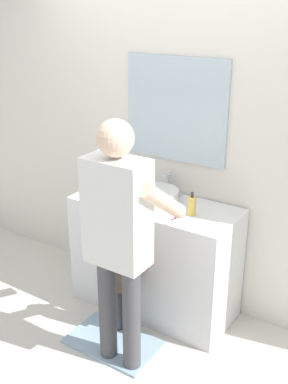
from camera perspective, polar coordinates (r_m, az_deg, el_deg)
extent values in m
plane|color=silver|center=(3.67, -1.33, -15.79)|extent=(14.00, 14.00, 0.00)
cube|color=silver|center=(3.54, 4.20, 7.27)|extent=(4.40, 0.08, 2.70)
cube|color=silver|center=(3.46, 3.85, 9.92)|extent=(0.82, 0.02, 0.76)
cube|color=white|center=(3.63, 1.31, -7.81)|extent=(1.24, 0.54, 0.89)
cylinder|color=silver|center=(3.39, 1.20, -0.63)|extent=(0.36, 0.36, 0.11)
cylinder|color=beige|center=(3.39, 1.20, -0.55)|extent=(0.29, 0.29, 0.09)
cylinder|color=#B7BABF|center=(3.56, 3.16, 1.07)|extent=(0.03, 0.03, 0.18)
cylinder|color=#B7BABF|center=(3.49, 2.69, 2.00)|extent=(0.02, 0.12, 0.02)
cylinder|color=#B7BABF|center=(3.62, 2.18, 0.32)|extent=(0.04, 0.04, 0.05)
cylinder|color=#B7BABF|center=(3.56, 4.11, -0.13)|extent=(0.04, 0.04, 0.05)
cylinder|color=silver|center=(3.58, -3.41, 0.42)|extent=(0.07, 0.07, 0.09)
cylinder|color=#E5387F|center=(3.57, -3.61, 1.27)|extent=(0.02, 0.04, 0.17)
cube|color=white|center=(3.54, -3.64, 2.71)|extent=(0.01, 0.02, 0.02)
cylinder|color=blue|center=(3.56, -3.68, 1.19)|extent=(0.03, 0.03, 0.17)
cube|color=white|center=(3.53, -3.72, 2.64)|extent=(0.01, 0.02, 0.02)
cylinder|color=gold|center=(3.24, 5.83, -1.70)|extent=(0.06, 0.06, 0.13)
cylinder|color=#2D2D2D|center=(3.21, 5.88, -0.35)|extent=(0.02, 0.02, 0.04)
cube|color=#99B7CC|center=(3.50, -3.76, -17.73)|extent=(0.64, 0.40, 0.02)
cylinder|color=#47474C|center=(3.51, -3.05, -14.05)|extent=(0.06, 0.06, 0.37)
cylinder|color=#47474C|center=(3.46, -1.77, -14.55)|extent=(0.06, 0.06, 0.37)
cube|color=brown|center=(3.29, -2.51, -9.43)|extent=(0.19, 0.10, 0.32)
sphere|color=#A87A5B|center=(3.18, -2.58, -6.00)|extent=(0.10, 0.10, 0.10)
cylinder|color=#A87A5B|center=(3.39, -3.09, -7.91)|extent=(0.05, 0.22, 0.18)
cylinder|color=#A87A5B|center=(3.29, -0.20, -8.89)|extent=(0.05, 0.22, 0.18)
cylinder|color=#47474C|center=(3.18, -4.45, -13.95)|extent=(0.12, 0.12, 0.77)
cylinder|color=#47474C|center=(3.09, -1.52, -15.12)|extent=(0.12, 0.12, 0.77)
cube|color=white|center=(2.77, -3.31, -2.50)|extent=(0.38, 0.22, 0.67)
sphere|color=beige|center=(2.61, -3.52, 6.55)|extent=(0.22, 0.22, 0.22)
cylinder|color=beige|center=(2.99, -4.60, 0.59)|extent=(0.09, 0.46, 0.36)
cylinder|color=beige|center=(2.77, 2.33, -1.14)|extent=(0.09, 0.46, 0.36)
cylinder|color=#E5387F|center=(2.98, 4.01, -3.13)|extent=(0.01, 0.14, 0.03)
cube|color=white|center=(3.04, 4.72, -2.42)|extent=(0.01, 0.02, 0.02)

